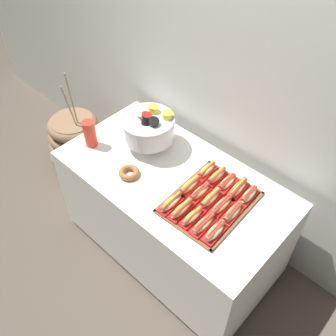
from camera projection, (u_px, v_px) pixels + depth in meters
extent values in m
plane|color=#4C4238|center=(172.00, 246.00, 2.84)|extent=(10.00, 10.00, 0.00)
cube|color=beige|center=(234.00, 67.00, 2.17)|extent=(6.00, 0.10, 2.60)
cube|color=white|center=(173.00, 214.00, 2.55)|extent=(1.46, 0.77, 0.73)
cylinder|color=black|center=(92.00, 221.00, 2.98)|extent=(0.05, 0.05, 0.04)
cylinder|color=black|center=(215.00, 328.00, 2.39)|extent=(0.05, 0.05, 0.04)
cylinder|color=black|center=(141.00, 183.00, 3.26)|extent=(0.05, 0.05, 0.04)
cylinder|color=black|center=(262.00, 272.00, 2.67)|extent=(0.05, 0.05, 0.04)
cylinder|color=brown|center=(77.00, 143.00, 3.27)|extent=(0.35, 0.35, 0.51)
torus|color=brown|center=(81.00, 160.00, 3.42)|extent=(0.48, 0.48, 0.09)
torus|color=brown|center=(79.00, 152.00, 3.34)|extent=(0.51, 0.51, 0.09)
torus|color=brown|center=(77.00, 143.00, 3.27)|extent=(0.48, 0.48, 0.09)
torus|color=brown|center=(75.00, 134.00, 3.20)|extent=(0.45, 0.45, 0.09)
torus|color=brown|center=(73.00, 125.00, 3.12)|extent=(0.42, 0.42, 0.09)
cylinder|color=#937F56|center=(69.00, 107.00, 2.92)|extent=(0.06, 0.04, 0.36)
cylinder|color=#937F56|center=(71.00, 99.00, 2.89)|extent=(0.02, 0.03, 0.46)
cube|color=brown|center=(210.00, 202.00, 2.14)|extent=(0.42, 0.54, 0.01)
cube|color=brown|center=(182.00, 230.00, 2.00)|extent=(0.41, 0.03, 0.01)
cube|color=brown|center=(235.00, 177.00, 2.27)|extent=(0.41, 0.03, 0.01)
cube|color=brown|center=(183.00, 185.00, 2.22)|extent=(0.04, 0.53, 0.01)
cube|color=brown|center=(239.00, 220.00, 2.05)|extent=(0.04, 0.53, 0.01)
cube|color=#B21414|center=(171.00, 205.00, 2.11)|extent=(0.07, 0.18, 0.02)
ellipsoid|color=tan|center=(171.00, 202.00, 2.10)|extent=(0.06, 0.17, 0.04)
cylinder|color=brown|center=(171.00, 201.00, 2.09)|extent=(0.04, 0.17, 0.03)
cylinder|color=yellow|center=(171.00, 200.00, 2.08)|extent=(0.01, 0.14, 0.01)
cube|color=#B21414|center=(181.00, 212.00, 2.08)|extent=(0.07, 0.18, 0.02)
ellipsoid|color=tan|center=(181.00, 209.00, 2.06)|extent=(0.05, 0.16, 0.04)
cylinder|color=#A8563D|center=(182.00, 208.00, 2.05)|extent=(0.04, 0.15, 0.03)
cylinder|color=yellow|center=(182.00, 206.00, 2.04)|extent=(0.01, 0.13, 0.01)
cube|color=#B21414|center=(192.00, 219.00, 2.04)|extent=(0.06, 0.16, 0.02)
ellipsoid|color=tan|center=(192.00, 217.00, 2.03)|extent=(0.05, 0.15, 0.04)
cylinder|color=#A8563D|center=(192.00, 215.00, 2.02)|extent=(0.03, 0.15, 0.03)
cylinder|color=yellow|center=(192.00, 214.00, 2.01)|extent=(0.01, 0.12, 0.01)
cube|color=red|center=(203.00, 226.00, 2.01)|extent=(0.07, 0.17, 0.02)
ellipsoid|color=#E0BC7F|center=(203.00, 224.00, 2.00)|extent=(0.05, 0.16, 0.04)
cylinder|color=#9E4C38|center=(203.00, 223.00, 1.99)|extent=(0.03, 0.16, 0.03)
cylinder|color=red|center=(204.00, 221.00, 1.98)|extent=(0.01, 0.14, 0.01)
cube|color=red|center=(214.00, 234.00, 1.98)|extent=(0.08, 0.16, 0.02)
ellipsoid|color=beige|center=(215.00, 232.00, 1.96)|extent=(0.06, 0.15, 0.04)
cylinder|color=#A8563D|center=(215.00, 230.00, 1.95)|extent=(0.04, 0.15, 0.03)
cylinder|color=red|center=(215.00, 229.00, 1.94)|extent=(0.01, 0.13, 0.01)
cube|color=red|center=(189.00, 188.00, 2.20)|extent=(0.07, 0.17, 0.02)
ellipsoid|color=tan|center=(190.00, 185.00, 2.18)|extent=(0.06, 0.16, 0.04)
cylinder|color=#A8563D|center=(190.00, 184.00, 2.18)|extent=(0.04, 0.16, 0.03)
cylinder|color=yellow|center=(190.00, 182.00, 2.16)|extent=(0.01, 0.13, 0.01)
cube|color=red|center=(200.00, 194.00, 2.17)|extent=(0.06, 0.16, 0.02)
ellipsoid|color=tan|center=(200.00, 192.00, 2.15)|extent=(0.05, 0.14, 0.04)
cylinder|color=#9E4C38|center=(200.00, 190.00, 2.14)|extent=(0.03, 0.14, 0.03)
cylinder|color=red|center=(200.00, 189.00, 2.13)|extent=(0.01, 0.12, 0.01)
cube|color=red|center=(210.00, 201.00, 2.13)|extent=(0.07, 0.17, 0.02)
ellipsoid|color=#E0BC7F|center=(210.00, 198.00, 2.11)|extent=(0.06, 0.16, 0.04)
cylinder|color=#A8563D|center=(211.00, 197.00, 2.11)|extent=(0.04, 0.16, 0.03)
cylinder|color=yellow|center=(211.00, 195.00, 2.09)|extent=(0.01, 0.13, 0.01)
cube|color=red|center=(221.00, 208.00, 2.10)|extent=(0.07, 0.18, 0.02)
ellipsoid|color=tan|center=(221.00, 206.00, 2.08)|extent=(0.05, 0.17, 0.04)
cylinder|color=#9E4C38|center=(221.00, 204.00, 2.07)|extent=(0.03, 0.17, 0.03)
cylinder|color=red|center=(222.00, 203.00, 2.06)|extent=(0.01, 0.14, 0.01)
cube|color=red|center=(232.00, 215.00, 2.06)|extent=(0.07, 0.17, 0.02)
ellipsoid|color=tan|center=(232.00, 213.00, 2.05)|extent=(0.06, 0.16, 0.04)
cylinder|color=#9E4C38|center=(233.00, 212.00, 2.04)|extent=(0.04, 0.15, 0.03)
cylinder|color=red|center=(233.00, 210.00, 2.03)|extent=(0.02, 0.13, 0.01)
cube|color=red|center=(206.00, 173.00, 2.29)|extent=(0.07, 0.17, 0.02)
ellipsoid|color=#E0BC7F|center=(207.00, 170.00, 2.27)|extent=(0.06, 0.15, 0.04)
cylinder|color=brown|center=(207.00, 169.00, 2.26)|extent=(0.03, 0.15, 0.03)
cylinder|color=yellow|center=(207.00, 167.00, 2.25)|extent=(0.02, 0.12, 0.01)
cube|color=#B21414|center=(216.00, 178.00, 2.25)|extent=(0.06, 0.16, 0.02)
ellipsoid|color=#E0BC7F|center=(217.00, 176.00, 2.24)|extent=(0.05, 0.15, 0.04)
cylinder|color=#A8563D|center=(217.00, 174.00, 2.23)|extent=(0.03, 0.15, 0.03)
cylinder|color=yellow|center=(217.00, 173.00, 2.22)|extent=(0.01, 0.13, 0.01)
cube|color=red|center=(227.00, 185.00, 2.22)|extent=(0.07, 0.16, 0.02)
ellipsoid|color=#E0BC7F|center=(227.00, 182.00, 2.20)|extent=(0.06, 0.15, 0.04)
cylinder|color=brown|center=(227.00, 181.00, 2.20)|extent=(0.04, 0.14, 0.03)
cylinder|color=red|center=(227.00, 179.00, 2.19)|extent=(0.01, 0.12, 0.01)
cube|color=red|center=(237.00, 191.00, 2.18)|extent=(0.08, 0.18, 0.02)
ellipsoid|color=beige|center=(238.00, 188.00, 2.17)|extent=(0.06, 0.17, 0.04)
cylinder|color=brown|center=(238.00, 187.00, 2.16)|extent=(0.05, 0.16, 0.03)
cylinder|color=yellow|center=(238.00, 185.00, 2.15)|extent=(0.02, 0.14, 0.01)
cube|color=red|center=(248.00, 197.00, 2.15)|extent=(0.07, 0.16, 0.02)
ellipsoid|color=beige|center=(249.00, 195.00, 2.13)|extent=(0.06, 0.15, 0.04)
cylinder|color=#9E4C38|center=(249.00, 193.00, 2.13)|extent=(0.04, 0.14, 0.03)
cylinder|color=red|center=(250.00, 192.00, 2.12)|extent=(0.01, 0.11, 0.01)
cylinder|color=silver|center=(149.00, 144.00, 2.48)|extent=(0.18, 0.18, 0.02)
cone|color=silver|center=(149.00, 140.00, 2.45)|extent=(0.06, 0.06, 0.06)
cylinder|color=silver|center=(148.00, 128.00, 2.38)|extent=(0.33, 0.33, 0.14)
torus|color=silver|center=(148.00, 119.00, 2.33)|extent=(0.34, 0.34, 0.02)
cylinder|color=black|center=(153.00, 125.00, 2.32)|extent=(0.13, 0.11, 0.15)
cylinder|color=yellow|center=(167.00, 120.00, 2.36)|extent=(0.09, 0.09, 0.13)
cylinder|color=yellow|center=(153.00, 114.00, 2.40)|extent=(0.08, 0.09, 0.13)
cylinder|color=#B7BCC6|center=(142.00, 116.00, 2.38)|extent=(0.10, 0.10, 0.15)
cylinder|color=red|center=(145.00, 122.00, 2.34)|extent=(0.11, 0.11, 0.14)
cylinder|color=black|center=(146.00, 126.00, 2.32)|extent=(0.11, 0.13, 0.15)
cylinder|color=red|center=(91.00, 138.00, 2.45)|extent=(0.08, 0.08, 0.11)
cylinder|color=red|center=(90.00, 136.00, 2.44)|extent=(0.08, 0.08, 0.11)
cylinder|color=red|center=(90.00, 134.00, 2.42)|extent=(0.08, 0.08, 0.11)
cylinder|color=red|center=(89.00, 131.00, 2.41)|extent=(0.08, 0.08, 0.11)
cylinder|color=red|center=(89.00, 129.00, 2.39)|extent=(0.08, 0.08, 0.11)
torus|color=brown|center=(129.00, 173.00, 2.28)|extent=(0.13, 0.13, 0.04)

